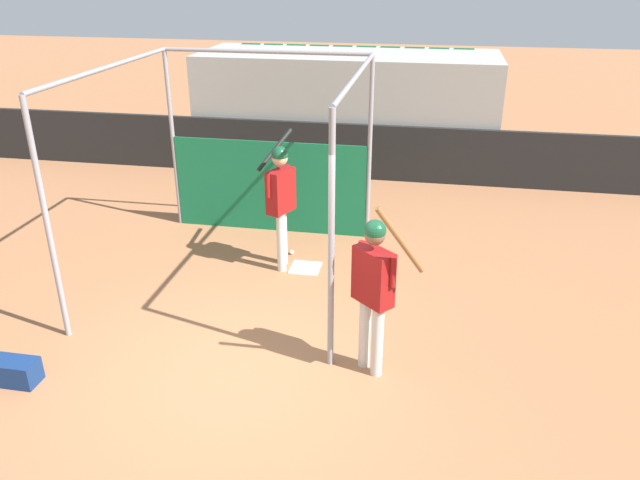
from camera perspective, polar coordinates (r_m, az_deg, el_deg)
ground_plane at (r=7.25m, az=-7.26°, el=-12.02°), size 60.00×60.00×0.00m
outfield_wall at (r=13.26m, az=1.71°, el=8.17°), size 24.00×0.12×1.16m
bleacher_section at (r=14.31m, az=2.54°, el=12.00°), size 6.50×2.40×2.44m
batting_cage at (r=9.77m, az=-5.66°, el=6.58°), size 3.38×3.74×3.00m
home_plate at (r=9.43m, az=-1.35°, el=-2.55°), size 0.44×0.44×0.02m
player_batter at (r=9.05m, az=-3.61°, el=4.12°), size 0.56×0.92×1.98m
player_waiting at (r=6.67m, az=4.94°, el=-3.88°), size 0.79×0.63×2.13m
equipment_bag at (r=7.80m, az=-26.70°, el=-10.61°), size 0.70×0.28×0.28m
baseball at (r=9.86m, az=-2.60°, el=-1.11°), size 0.07×0.07×0.07m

